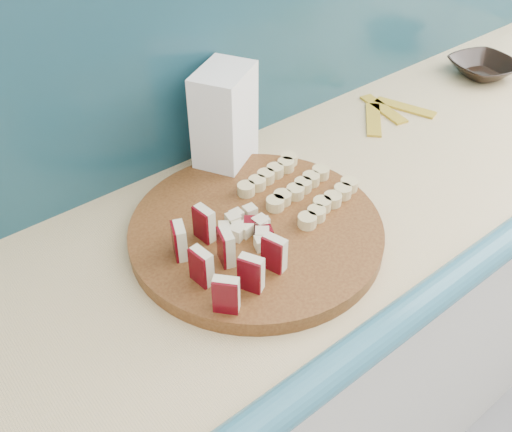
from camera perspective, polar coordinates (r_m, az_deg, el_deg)
The scene contains 9 objects.
kitchen_counter at distance 1.46m, azimuth 5.88°, elevation -12.05°, with size 2.20×0.63×0.91m.
backsplash at distance 1.21m, azimuth -1.75°, elevation 18.36°, with size 2.20×0.02×0.50m, color teal.
cutting_board at distance 1.03m, azimuth 0.00°, elevation -1.47°, with size 0.45×0.45×0.03m, color #41200E.
apple_wedges at distance 0.91m, azimuth -3.35°, elevation -4.05°, with size 0.14×0.19×0.06m.
apple_chunks at distance 0.99m, azimuth -1.09°, elevation -1.18°, with size 0.07×0.07×0.02m.
banana_slices at distance 1.09m, azimuth 4.24°, elevation 2.84°, with size 0.19×0.19×0.02m.
brown_bowl at distance 1.69m, azimuth 21.76°, elevation 13.61°, with size 0.17×0.17×0.04m, color black.
flour_bag at distance 1.15m, azimuth -3.13°, elevation 9.40°, with size 0.13×0.09×0.22m, color white.
banana_peel at distance 1.43m, azimuth 13.00°, elevation 10.10°, with size 0.21×0.18×0.01m.
Camera 1 is at (-0.58, 0.89, 1.60)m, focal length 40.00 mm.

